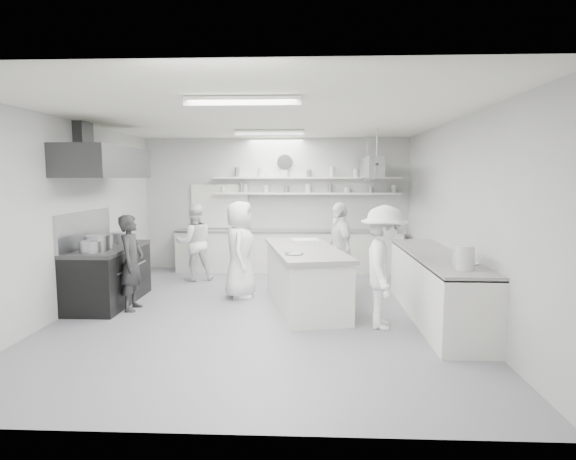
{
  "coord_description": "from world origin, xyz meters",
  "views": [
    {
      "loc": [
        0.73,
        -7.07,
        2.1
      ],
      "look_at": [
        0.4,
        0.6,
        1.23
      ],
      "focal_mm": 28.88,
      "sensor_mm": 36.0,
      "label": 1
    }
  ],
  "objects_px": {
    "back_counter": "(289,251)",
    "cook_back": "(194,243)",
    "prep_island": "(305,278)",
    "cook_stove": "(132,263)",
    "stove": "(109,277)",
    "right_counter": "(436,287)"
  },
  "relations": [
    {
      "from": "back_counter",
      "to": "cook_back",
      "type": "xyz_separation_m",
      "value": [
        -1.89,
        -0.99,
        0.32
      ]
    },
    {
      "from": "prep_island",
      "to": "cook_stove",
      "type": "relative_size",
      "value": 1.64
    },
    {
      "from": "stove",
      "to": "back_counter",
      "type": "height_order",
      "value": "back_counter"
    },
    {
      "from": "back_counter",
      "to": "cook_back",
      "type": "height_order",
      "value": "cook_back"
    },
    {
      "from": "stove",
      "to": "cook_stove",
      "type": "xyz_separation_m",
      "value": [
        0.53,
        -0.34,
        0.31
      ]
    },
    {
      "from": "stove",
      "to": "back_counter",
      "type": "xyz_separation_m",
      "value": [
        2.9,
        2.8,
        0.01
      ]
    },
    {
      "from": "stove",
      "to": "cook_stove",
      "type": "bearing_deg",
      "value": -32.69
    },
    {
      "from": "stove",
      "to": "right_counter",
      "type": "distance_m",
      "value": 5.28
    },
    {
      "from": "cook_stove",
      "to": "cook_back",
      "type": "distance_m",
      "value": 2.21
    },
    {
      "from": "prep_island",
      "to": "cook_back",
      "type": "height_order",
      "value": "cook_back"
    },
    {
      "from": "right_counter",
      "to": "cook_stove",
      "type": "height_order",
      "value": "cook_stove"
    },
    {
      "from": "back_counter",
      "to": "right_counter",
      "type": "height_order",
      "value": "right_counter"
    },
    {
      "from": "right_counter",
      "to": "cook_back",
      "type": "bearing_deg",
      "value": 150.36
    },
    {
      "from": "right_counter",
      "to": "cook_back",
      "type": "xyz_separation_m",
      "value": [
        -4.24,
        2.41,
        0.31
      ]
    },
    {
      "from": "cook_back",
      "to": "right_counter",
      "type": "bearing_deg",
      "value": 125.93
    },
    {
      "from": "prep_island",
      "to": "cook_back",
      "type": "xyz_separation_m",
      "value": [
        -2.28,
        1.82,
        0.32
      ]
    },
    {
      "from": "back_counter",
      "to": "cook_stove",
      "type": "distance_m",
      "value": 3.95
    },
    {
      "from": "stove",
      "to": "prep_island",
      "type": "height_order",
      "value": "prep_island"
    },
    {
      "from": "cook_back",
      "to": "back_counter",
      "type": "bearing_deg",
      "value": -176.95
    },
    {
      "from": "right_counter",
      "to": "cook_stove",
      "type": "xyz_separation_m",
      "value": [
        -4.72,
        0.26,
        0.29
      ]
    },
    {
      "from": "right_counter",
      "to": "prep_island",
      "type": "bearing_deg",
      "value": 163.06
    },
    {
      "from": "back_counter",
      "to": "cook_back",
      "type": "relative_size",
      "value": 3.19
    }
  ]
}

